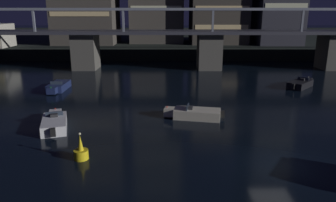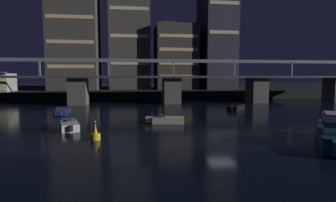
% 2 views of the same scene
% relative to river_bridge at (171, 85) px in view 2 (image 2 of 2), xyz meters
% --- Properties ---
extents(ground_plane, '(400.00, 400.00, 0.00)m').
position_rel_river_bridge_xyz_m(ground_plane, '(0.00, -33.37, -4.02)').
color(ground_plane, black).
extents(far_riverbank, '(240.00, 80.00, 2.20)m').
position_rel_river_bridge_xyz_m(far_riverbank, '(0.00, 48.01, -2.92)').
color(far_riverbank, black).
rests_on(far_riverbank, ground).
extents(river_bridge, '(84.35, 6.40, 9.38)m').
position_rel_river_bridge_xyz_m(river_bridge, '(0.00, 0.00, 0.00)').
color(river_bridge, '#4C4944').
rests_on(river_bridge, ground).
extents(tower_west_low, '(12.62, 11.61, 31.61)m').
position_rel_river_bridge_xyz_m(tower_west_low, '(-23.86, 19.61, 13.83)').
color(tower_west_low, '#423D38').
rests_on(tower_west_low, far_riverbank).
extents(tower_west_tall, '(11.40, 12.00, 37.29)m').
position_rel_river_bridge_xyz_m(tower_west_tall, '(-8.97, 23.37, 16.67)').
color(tower_west_tall, '#423D38').
rests_on(tower_west_tall, far_riverbank).
extents(tower_central, '(11.61, 13.22, 18.84)m').
position_rel_river_bridge_xyz_m(tower_central, '(4.23, 21.53, 7.45)').
color(tower_central, '#38332D').
rests_on(tower_central, far_riverbank).
extents(tower_east_tall, '(8.88, 13.45, 39.37)m').
position_rel_river_bridge_xyz_m(tower_east_tall, '(16.22, 19.91, 17.71)').
color(tower_east_tall, '#282833').
rests_on(tower_east_tall, far_riverbank).
extents(cabin_cruiser_near_left, '(6.69, 8.79, 2.79)m').
position_rel_river_bridge_xyz_m(cabin_cruiser_near_left, '(8.74, -37.50, -2.97)').
color(cabin_cruiser_near_left, '#196066').
rests_on(cabin_cruiser_near_left, ground).
extents(speedboat_near_center, '(4.27, 4.49, 1.16)m').
position_rel_river_bridge_xyz_m(speedboat_near_center, '(9.60, -13.00, -3.60)').
color(speedboat_near_center, black).
rests_on(speedboat_near_center, ground).
extents(speedboat_near_right, '(1.82, 5.19, 1.16)m').
position_rel_river_bridge_xyz_m(speedboat_near_right, '(-19.39, -14.46, -3.60)').
color(speedboat_near_right, '#19234C').
rests_on(speedboat_near_right, ground).
extents(speedboat_mid_left, '(5.22, 2.52, 1.16)m').
position_rel_river_bridge_xyz_m(speedboat_mid_left, '(-4.24, -24.82, -3.60)').
color(speedboat_mid_left, beige).
rests_on(speedboat_mid_left, ground).
extents(speedboat_mid_center, '(2.83, 5.17, 1.16)m').
position_rel_river_bridge_xyz_m(speedboat_mid_center, '(-15.50, -27.22, -3.60)').
color(speedboat_mid_center, silver).
rests_on(speedboat_mid_center, ground).
extents(channel_buoy, '(0.90, 0.90, 1.76)m').
position_rel_river_bridge_xyz_m(channel_buoy, '(-11.95, -32.81, -3.54)').
color(channel_buoy, yellow).
rests_on(channel_buoy, ground).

